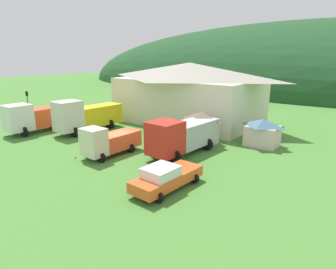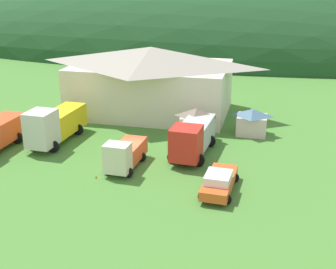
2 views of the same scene
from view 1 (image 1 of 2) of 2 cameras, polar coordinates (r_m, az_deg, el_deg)
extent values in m
plane|color=#477F33|center=(26.52, -8.91, -3.50)|extent=(200.00, 200.00, 0.00)
ellipsoid|color=#1E4723|center=(85.96, 24.88, 8.15)|extent=(146.49, 60.00, 33.42)
cube|color=silver|center=(38.34, 4.08, 6.64)|extent=(16.94, 10.96, 5.51)
pyramid|color=gray|center=(37.97, 4.19, 12.20)|extent=(18.29, 11.84, 1.93)
cube|color=beige|center=(28.85, 6.36, 0.53)|extent=(2.82, 2.24, 2.33)
pyramid|color=#6B5B4C|center=(28.50, 6.46, 3.59)|extent=(3.04, 2.41, 0.82)
cube|color=beige|center=(29.33, 17.68, -0.27)|extent=(2.85, 2.38, 1.93)
pyramid|color=#42667F|center=(29.03, 17.88, 2.20)|extent=(3.08, 2.57, 0.67)
cube|color=white|center=(35.19, -26.92, 2.89)|extent=(2.33, 2.54, 2.75)
cube|color=black|center=(35.03, -27.22, 3.82)|extent=(1.26, 2.02, 0.88)
cube|color=#E04C23|center=(36.88, -21.80, 3.37)|extent=(2.37, 4.79, 2.03)
cylinder|color=black|center=(34.59, -25.94, 0.47)|extent=(1.10, 0.30, 1.10)
cylinder|color=black|center=(36.35, -27.34, 0.95)|extent=(1.10, 0.30, 1.10)
cylinder|color=black|center=(36.60, -19.90, 1.84)|extent=(1.10, 0.30, 1.10)
cylinder|color=black|center=(38.27, -21.50, 2.24)|extent=(1.10, 0.30, 1.10)
cube|color=silver|center=(32.98, -18.69, 3.38)|extent=(2.35, 2.68, 3.16)
cube|color=black|center=(32.79, -18.99, 4.53)|extent=(1.29, 2.12, 1.01)
cube|color=yellow|center=(35.25, -13.20, 3.69)|extent=(2.47, 5.41, 2.19)
cylinder|color=black|center=(32.52, -17.55, 0.46)|extent=(1.10, 0.30, 1.10)
cylinder|color=black|center=(34.12, -19.33, 0.98)|extent=(1.10, 0.30, 1.10)
cylinder|color=black|center=(35.22, -11.10, 1.98)|extent=(1.10, 0.30, 1.10)
cylinder|color=black|center=(36.70, -13.03, 2.40)|extent=(1.10, 0.30, 1.10)
cube|color=beige|center=(24.75, -14.09, -1.41)|extent=(1.98, 1.61, 2.28)
cube|color=black|center=(24.58, -14.31, -0.33)|extent=(1.09, 1.27, 0.73)
cube|color=#DB512D|center=(26.48, -9.44, -1.09)|extent=(2.06, 3.86, 1.38)
cylinder|color=black|center=(24.48, -12.76, -4.32)|extent=(0.80, 0.30, 0.80)
cylinder|color=black|center=(25.72, -15.03, -3.51)|extent=(0.80, 0.30, 0.80)
cylinder|color=black|center=(26.47, -7.28, -2.57)|extent=(0.80, 0.30, 0.80)
cylinder|color=black|center=(27.63, -9.63, -1.90)|extent=(0.80, 0.30, 0.80)
cube|color=red|center=(23.74, -0.56, -0.72)|extent=(2.52, 2.63, 2.71)
cube|color=black|center=(23.50, -0.77, 0.62)|extent=(1.39, 2.06, 0.87)
cube|color=#B2B2B7|center=(26.72, 4.83, 0.34)|extent=(2.68, 5.29, 2.09)
cylinder|color=black|center=(23.52, 1.35, -4.35)|extent=(1.10, 0.30, 1.10)
cylinder|color=black|center=(24.81, -2.36, -3.31)|extent=(1.10, 0.30, 1.10)
cylinder|color=black|center=(27.06, 7.52, -1.85)|extent=(1.10, 0.30, 1.10)
cylinder|color=black|center=(28.19, 4.00, -1.06)|extent=(1.10, 0.30, 1.10)
cube|color=#E55722|center=(19.25, -0.13, -8.46)|extent=(2.22, 5.38, 0.70)
cube|color=silver|center=(18.55, -1.41, -7.18)|extent=(1.88, 2.21, 0.62)
cylinder|color=black|center=(17.68, -1.87, -11.98)|extent=(0.68, 0.24, 0.68)
cylinder|color=black|center=(18.73, -5.75, -10.41)|extent=(0.68, 0.24, 0.68)
cylinder|color=black|center=(20.22, 5.04, -8.40)|extent=(0.68, 0.24, 0.68)
cylinder|color=black|center=(21.15, 1.30, -7.25)|extent=(0.68, 0.24, 0.68)
cylinder|color=#4C4C51|center=(41.15, -25.23, 4.36)|extent=(0.12, 0.12, 3.45)
cube|color=black|center=(40.87, -25.54, 7.11)|extent=(0.20, 0.24, 0.55)
sphere|color=yellow|center=(40.93, -25.38, 7.14)|extent=(0.14, 0.14, 0.14)
cone|color=orange|center=(25.94, -17.38, -4.46)|extent=(0.36, 0.36, 0.54)
cone|color=orange|center=(30.78, -9.59, -0.91)|extent=(0.36, 0.36, 0.50)
camera|label=2|loc=(17.98, -120.25, 13.94)|focal=47.31mm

